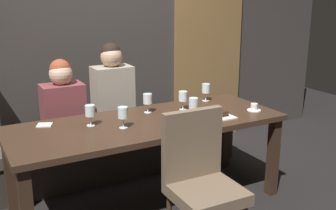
{
  "coord_description": "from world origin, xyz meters",
  "views": [
    {
      "loc": [
        -1.36,
        -2.81,
        1.74
      ],
      "look_at": [
        0.19,
        0.02,
        0.84
      ],
      "focal_mm": 43.88,
      "sensor_mm": 36.0,
      "label": 1
    }
  ],
  "objects_px": {
    "wine_glass_near_left": "(206,89)",
    "wine_glass_end_left": "(123,113)",
    "dining_table": "(148,131)",
    "diner_bearded": "(113,90)",
    "diner_redhead": "(63,103)",
    "dessert_plate": "(222,116)",
    "wine_glass_center_front": "(183,97)",
    "espresso_cup": "(254,108)",
    "wine_glass_far_left": "(148,100)",
    "wine_glass_end_right": "(193,104)",
    "banquette_bench": "(117,151)",
    "wine_glass_near_right": "(90,112)",
    "chair_near_side": "(200,175)"
  },
  "relations": [
    {
      "from": "chair_near_side",
      "to": "wine_glass_far_left",
      "type": "height_order",
      "value": "chair_near_side"
    },
    {
      "from": "banquette_bench",
      "to": "diner_bearded",
      "type": "bearing_deg",
      "value": 137.03
    },
    {
      "from": "wine_glass_end_left",
      "to": "dessert_plate",
      "type": "xyz_separation_m",
      "value": [
        0.81,
        -0.14,
        -0.1
      ]
    },
    {
      "from": "dessert_plate",
      "to": "wine_glass_far_left",
      "type": "bearing_deg",
      "value": 138.75
    },
    {
      "from": "dining_table",
      "to": "wine_glass_far_left",
      "type": "distance_m",
      "value": 0.3
    },
    {
      "from": "wine_glass_end_left",
      "to": "dessert_plate",
      "type": "distance_m",
      "value": 0.83
    },
    {
      "from": "wine_glass_near_right",
      "to": "wine_glass_near_left",
      "type": "xyz_separation_m",
      "value": [
        1.19,
        0.19,
        0.0
      ]
    },
    {
      "from": "wine_glass_far_left",
      "to": "diner_bearded",
      "type": "bearing_deg",
      "value": 102.74
    },
    {
      "from": "wine_glass_near_left",
      "to": "dessert_plate",
      "type": "relative_size",
      "value": 0.86
    },
    {
      "from": "dining_table",
      "to": "diner_bearded",
      "type": "distance_m",
      "value": 0.74
    },
    {
      "from": "banquette_bench",
      "to": "diner_bearded",
      "type": "distance_m",
      "value": 0.62
    },
    {
      "from": "diner_redhead",
      "to": "dessert_plate",
      "type": "relative_size",
      "value": 3.83
    },
    {
      "from": "espresso_cup",
      "to": "dessert_plate",
      "type": "height_order",
      "value": "espresso_cup"
    },
    {
      "from": "wine_glass_center_front",
      "to": "wine_glass_far_left",
      "type": "xyz_separation_m",
      "value": [
        -0.31,
        0.07,
        -0.0
      ]
    },
    {
      "from": "dining_table",
      "to": "espresso_cup",
      "type": "xyz_separation_m",
      "value": [
        0.93,
        -0.19,
        0.11
      ]
    },
    {
      "from": "wine_glass_near_left",
      "to": "wine_glass_end_left",
      "type": "bearing_deg",
      "value": -159.89
    },
    {
      "from": "wine_glass_near_right",
      "to": "wine_glass_center_front",
      "type": "height_order",
      "value": "same"
    },
    {
      "from": "diner_bearded",
      "to": "espresso_cup",
      "type": "xyz_separation_m",
      "value": [
        0.95,
        -0.9,
        -0.08
      ]
    },
    {
      "from": "wine_glass_center_front",
      "to": "espresso_cup",
      "type": "distance_m",
      "value": 0.62
    },
    {
      "from": "chair_near_side",
      "to": "wine_glass_end_left",
      "type": "height_order",
      "value": "chair_near_side"
    },
    {
      "from": "dessert_plate",
      "to": "wine_glass_end_left",
      "type": "bearing_deg",
      "value": 170.5
    },
    {
      "from": "wine_glass_near_right",
      "to": "espresso_cup",
      "type": "bearing_deg",
      "value": -11.72
    },
    {
      "from": "chair_near_side",
      "to": "dessert_plate",
      "type": "distance_m",
      "value": 0.77
    },
    {
      "from": "wine_glass_far_left",
      "to": "wine_glass_end_right",
      "type": "bearing_deg",
      "value": -48.82
    },
    {
      "from": "wine_glass_end_left",
      "to": "wine_glass_far_left",
      "type": "distance_m",
      "value": 0.44
    },
    {
      "from": "chair_near_side",
      "to": "wine_glass_near_left",
      "type": "xyz_separation_m",
      "value": [
        0.72,
        1.01,
        0.3
      ]
    },
    {
      "from": "diner_redhead",
      "to": "wine_glass_near_left",
      "type": "height_order",
      "value": "diner_redhead"
    },
    {
      "from": "wine_glass_far_left",
      "to": "espresso_cup",
      "type": "xyz_separation_m",
      "value": [
        0.83,
        -0.39,
        -0.09
      ]
    },
    {
      "from": "diner_redhead",
      "to": "wine_glass_far_left",
      "type": "xyz_separation_m",
      "value": [
        0.6,
        -0.47,
        0.06
      ]
    },
    {
      "from": "banquette_bench",
      "to": "wine_glass_near_right",
      "type": "relative_size",
      "value": 15.24
    },
    {
      "from": "wine_glass_center_front",
      "to": "wine_glass_near_right",
      "type": "bearing_deg",
      "value": -177.28
    },
    {
      "from": "diner_bearded",
      "to": "wine_glass_end_right",
      "type": "relative_size",
      "value": 5.1
    },
    {
      "from": "wine_glass_end_right",
      "to": "espresso_cup",
      "type": "bearing_deg",
      "value": -8.98
    },
    {
      "from": "dining_table",
      "to": "espresso_cup",
      "type": "bearing_deg",
      "value": -11.4
    },
    {
      "from": "chair_near_side",
      "to": "wine_glass_far_left",
      "type": "relative_size",
      "value": 5.98
    },
    {
      "from": "dining_table",
      "to": "wine_glass_near_left",
      "type": "height_order",
      "value": "wine_glass_near_left"
    },
    {
      "from": "diner_bearded",
      "to": "dessert_plate",
      "type": "height_order",
      "value": "diner_bearded"
    },
    {
      "from": "wine_glass_near_left",
      "to": "wine_glass_end_left",
      "type": "distance_m",
      "value": 1.05
    },
    {
      "from": "wine_glass_end_left",
      "to": "banquette_bench",
      "type": "bearing_deg",
      "value": 72.51
    },
    {
      "from": "wine_glass_end_left",
      "to": "dessert_plate",
      "type": "relative_size",
      "value": 0.86
    },
    {
      "from": "dining_table",
      "to": "espresso_cup",
      "type": "height_order",
      "value": "espresso_cup"
    },
    {
      "from": "wine_glass_end_left",
      "to": "wine_glass_far_left",
      "type": "bearing_deg",
      "value": 39.14
    },
    {
      "from": "wine_glass_near_left",
      "to": "wine_glass_center_front",
      "type": "bearing_deg",
      "value": -155.88
    },
    {
      "from": "wine_glass_end_left",
      "to": "wine_glass_center_front",
      "type": "bearing_deg",
      "value": 17.91
    },
    {
      "from": "chair_near_side",
      "to": "wine_glass_far_left",
      "type": "bearing_deg",
      "value": 85.86
    },
    {
      "from": "wine_glass_near_right",
      "to": "wine_glass_near_left",
      "type": "relative_size",
      "value": 1.0
    },
    {
      "from": "banquette_bench",
      "to": "diner_bearded",
      "type": "relative_size",
      "value": 2.99
    },
    {
      "from": "chair_near_side",
      "to": "wine_glass_end_right",
      "type": "bearing_deg",
      "value": 61.89
    },
    {
      "from": "diner_redhead",
      "to": "diner_bearded",
      "type": "bearing_deg",
      "value": 4.35
    },
    {
      "from": "diner_bearded",
      "to": "espresso_cup",
      "type": "height_order",
      "value": "diner_bearded"
    }
  ]
}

